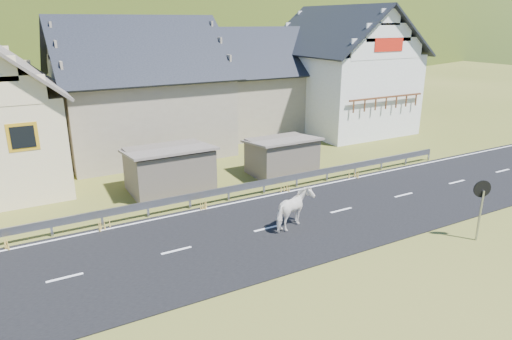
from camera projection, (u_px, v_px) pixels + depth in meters
ground at (267, 229)px, 19.28m from camera, size 160.00×160.00×0.00m
road at (267, 229)px, 19.27m from camera, size 60.00×7.00×0.04m
lane_markings at (267, 228)px, 19.26m from camera, size 60.00×6.60×0.01m
guardrail at (229, 190)px, 22.16m from camera, size 28.10×0.09×0.75m
shed_left at (169, 170)px, 23.41m from camera, size 4.30×3.30×2.40m
shed_right at (282, 157)px, 26.02m from camera, size 3.80×2.90×2.20m
house_stone_a at (138, 81)px, 29.83m from camera, size 10.80×9.80×8.90m
house_stone_b at (257, 76)px, 36.22m from camera, size 9.80×8.80×8.10m
house_white at (341, 65)px, 36.24m from camera, size 8.80×10.80×9.70m
mountain at (44, 97)px, 177.31m from camera, size 440.00×280.00×260.00m
horse at (294, 209)px, 19.11m from camera, size 1.63×2.17×1.67m
traffic_mirror at (481, 197)px, 17.83m from camera, size 0.66×0.34×2.52m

